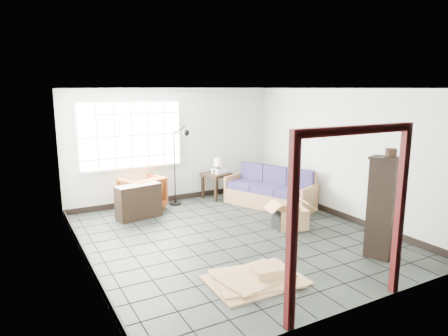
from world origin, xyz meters
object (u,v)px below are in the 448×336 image
side_table (216,178)px  tall_shelf (382,207)px  futon_sofa (271,192)px  armchair (142,191)px

side_table → tall_shelf: bearing=-81.3°
side_table → futon_sofa: bearing=-55.8°
armchair → side_table: size_ratio=1.16×
futon_sofa → side_table: size_ratio=3.07×
futon_sofa → side_table: bearing=100.8°
side_table → tall_shelf: (0.65, -4.25, 0.30)m
futon_sofa → side_table: 1.41m
futon_sofa → side_table: (-0.78, 1.15, 0.19)m
tall_shelf → armchair: bearing=99.3°
futon_sofa → tall_shelf: (-0.13, -3.10, 0.49)m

